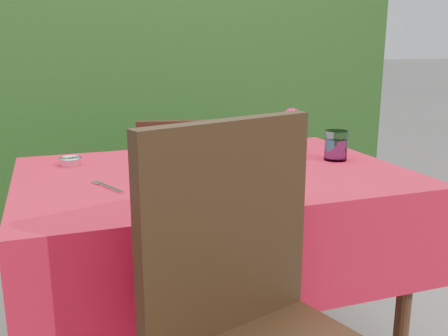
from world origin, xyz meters
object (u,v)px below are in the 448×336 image
object	(u,v)px
chair_far	(180,193)
wine_glass	(292,121)
pasta_plate	(194,149)
steel_ramekin	(71,162)
chair_near	(258,320)
pizza_plate	(248,174)
fork	(110,188)
water_glass	(336,147)

from	to	relation	value
chair_far	wine_glass	bearing A→B (deg)	134.98
pasta_plate	steel_ramekin	size ratio (longest dim) A/B	3.75
chair_near	pizza_plate	xyz separation A→B (m)	(0.16, 0.46, 0.20)
chair_far	fork	distance (m)	0.90
wine_glass	steel_ramekin	size ratio (longest dim) A/B	2.58
pizza_plate	fork	bearing A→B (deg)	168.84
chair_near	pizza_plate	bearing A→B (deg)	53.51
chair_near	wine_glass	xyz separation A→B (m)	(0.48, 0.80, 0.30)
chair_far	pizza_plate	xyz separation A→B (m)	(-0.00, -0.84, 0.30)
chair_near	chair_far	xyz separation A→B (m)	(0.16, 1.29, -0.10)
pizza_plate	water_glass	bearing A→B (deg)	23.78
chair_near	chair_far	world-z (taller)	chair_near
water_glass	pizza_plate	bearing A→B (deg)	-156.22
chair_near	pizza_plate	size ratio (longest dim) A/B	2.76
chair_near	chair_far	distance (m)	1.31
pasta_plate	wine_glass	xyz separation A→B (m)	(0.36, -0.09, 0.10)
water_glass	fork	world-z (taller)	water_glass
pizza_plate	pasta_plate	size ratio (longest dim) A/B	1.40
fork	steel_ramekin	bearing A→B (deg)	82.60
chair_far	wine_glass	xyz separation A→B (m)	(0.32, -0.49, 0.40)
pizza_plate	pasta_plate	xyz separation A→B (m)	(-0.05, 0.43, -0.00)
steel_ramekin	pizza_plate	bearing A→B (deg)	-39.96
pizza_plate	wine_glass	xyz separation A→B (m)	(0.32, 0.34, 0.10)
fork	steel_ramekin	distance (m)	0.35
water_glass	fork	distance (m)	0.83
chair_far	pasta_plate	world-z (taller)	chair_far
water_glass	fork	size ratio (longest dim) A/B	0.60
pizza_plate	fork	size ratio (longest dim) A/B	2.03
pizza_plate	pasta_plate	world-z (taller)	pasta_plate
chair_near	wine_glass	distance (m)	0.98
chair_near	pasta_plate	distance (m)	0.91
pasta_plate	wine_glass	size ratio (longest dim) A/B	1.45
chair_near	pasta_plate	world-z (taller)	chair_near
chair_far	fork	bearing A→B (deg)	74.33
chair_near	pizza_plate	distance (m)	0.52
chair_near	wine_glass	bearing A→B (deg)	41.84
water_glass	wine_glass	bearing A→B (deg)	123.06
wine_glass	pasta_plate	bearing A→B (deg)	166.62
pasta_plate	steel_ramekin	world-z (taller)	pasta_plate
fork	chair_far	bearing A→B (deg)	38.98
pasta_plate	steel_ramekin	bearing A→B (deg)	-178.39
fork	pasta_plate	bearing A→B (deg)	21.36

